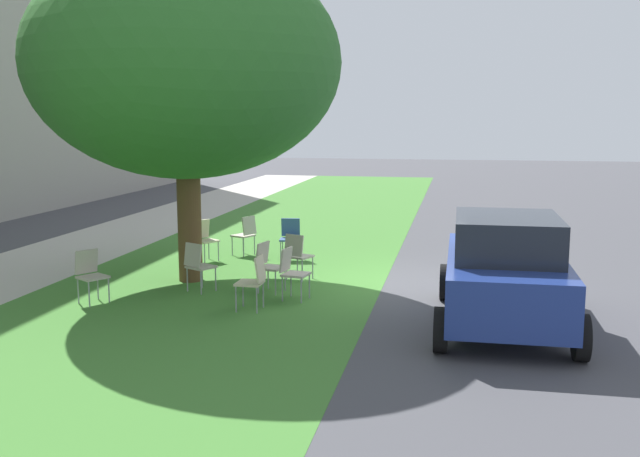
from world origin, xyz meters
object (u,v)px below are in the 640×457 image
Objects in this scene: chair_5 at (290,235)px; chair_2 at (204,237)px; chair_4 at (90,272)px; chair_8 at (297,253)px; parked_car at (505,270)px; street_tree at (185,63)px; chair_3 at (268,263)px; chair_6 at (198,263)px; chair_7 at (246,232)px; chair_1 at (292,269)px; chair_0 at (254,278)px.

chair_2 is at bearing 107.43° from chair_5.
chair_4 is 3.75m from chair_8.
chair_5 is at bearing 44.42° from parked_car.
chair_4 is at bearing 89.14° from parked_car.
street_tree is at bearing -28.82° from chair_4.
chair_3 is (-2.41, -2.05, 0.00)m from chair_2.
chair_3 is 4.18m from parked_car.
street_tree is 6.92× the size of chair_2.
chair_5 is 1.00× the size of chair_6.
street_tree is 6.92× the size of chair_7.
chair_5 is at bearing 5.85° from chair_3.
chair_1 is 1.00× the size of chair_6.
chair_1 is 4.08m from chair_7.
chair_8 is at bearing -52.55° from chair_4.
street_tree is at bearing 150.20° from chair_5.
chair_1 is 1.00× the size of chair_3.
chair_2 and chair_4 have the same top height.
street_tree reaches higher than chair_0.
street_tree is 6.92× the size of chair_6.
chair_3 is 1.00× the size of chair_6.
chair_2 and chair_3 have the same top height.
chair_1 is at bearing -170.77° from chair_8.
chair_0 and chair_4 have the same top height.
chair_7 is (0.21, 1.06, 0.00)m from chair_5.
street_tree is 6.92× the size of chair_0.
parked_car reaches higher than chair_5.
chair_7 is at bearing 78.89° from chair_5.
chair_1 is 0.24× the size of parked_car.
chair_4 is at bearing 151.18° from street_tree.
chair_3 is at bearing -78.26° from chair_6.
street_tree is 4.07m from chair_4.
chair_4 is at bearing 104.39° from chair_1.
chair_7 is at bearing 23.33° from chair_3.
street_tree is 6.71m from parked_car.
street_tree is 6.92× the size of chair_5.
chair_2 is 1.83m from chair_5.
parked_car reaches higher than chair_1.
chair_0 and chair_1 have the same top height.
street_tree reaches higher than chair_1.
chair_2 is at bearing 17.81° from chair_6.
chair_6 is at bearing -151.10° from street_tree.
chair_7 is 1.00× the size of chair_8.
chair_5 is at bearing -101.11° from chair_7.
chair_6 is (-0.25, 1.20, 0.00)m from chair_3.
chair_4 is 4.85m from chair_5.
parked_car is (-1.96, -5.59, -3.16)m from street_tree.
street_tree is at bearing 173.50° from chair_7.
chair_2 is 1.00× the size of chair_3.
street_tree is 4.29m from chair_0.
chair_0 is at bearing 150.62° from chair_1.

